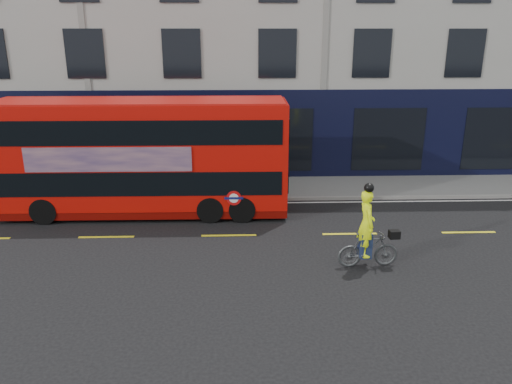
{
  "coord_description": "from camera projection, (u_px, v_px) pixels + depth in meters",
  "views": [
    {
      "loc": [
        -3.61,
        -13.67,
        6.42
      ],
      "look_at": [
        -3.11,
        1.4,
        1.53
      ],
      "focal_mm": 35.0,
      "sensor_mm": 36.0,
      "label": 1
    }
  ],
  "objects": [
    {
      "name": "building_terrace",
      "position": [
        310.0,
        8.0,
        25.08
      ],
      "size": [
        50.0,
        10.07,
        15.0
      ],
      "color": "#AAA7A0",
      "rests_on": "ground"
    },
    {
      "name": "bus",
      "position": [
        144.0,
        157.0,
        17.82
      ],
      "size": [
        10.31,
        2.45,
        4.14
      ],
      "rotation": [
        0.0,
        0.0,
        -0.01
      ],
      "color": "red",
      "rests_on": "ground"
    },
    {
      "name": "lane_dashes",
      "position": [
        350.0,
        234.0,
        16.51
      ],
      "size": [
        58.0,
        0.12,
        0.01
      ],
      "primitive_type": null,
      "color": "yellow",
      "rests_on": "ground"
    },
    {
      "name": "pavement",
      "position": [
        325.0,
        187.0,
        21.25
      ],
      "size": [
        60.0,
        3.0,
        0.12
      ],
      "primitive_type": "cube",
      "color": "slate",
      "rests_on": "ground"
    },
    {
      "name": "kerb",
      "position": [
        331.0,
        198.0,
        19.82
      ],
      "size": [
        60.0,
        0.12,
        0.13
      ],
      "primitive_type": "cube",
      "color": "gray",
      "rests_on": "ground"
    },
    {
      "name": "road_edge_line",
      "position": [
        332.0,
        202.0,
        19.56
      ],
      "size": [
        58.0,
        0.1,
        0.01
      ],
      "primitive_type": "cube",
      "color": "silver",
      "rests_on": "ground"
    },
    {
      "name": "ground",
      "position": [
        360.0,
        253.0,
        15.09
      ],
      "size": [
        120.0,
        120.0,
        0.0
      ],
      "primitive_type": "plane",
      "color": "black",
      "rests_on": "ground"
    },
    {
      "name": "cyclist",
      "position": [
        368.0,
        239.0,
        13.99
      ],
      "size": [
        1.76,
        0.72,
        2.49
      ],
      "rotation": [
        0.0,
        0.0,
        0.07
      ],
      "color": "#4A4E4F",
      "rests_on": "ground"
    }
  ]
}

